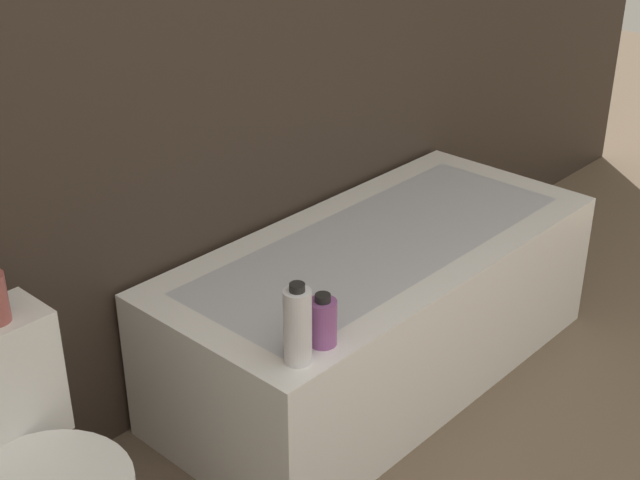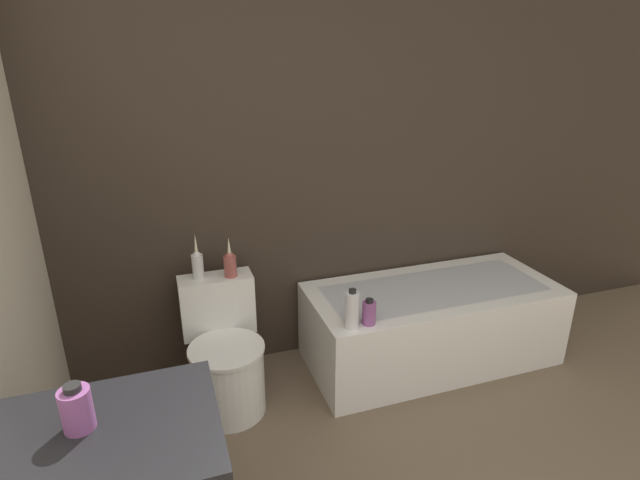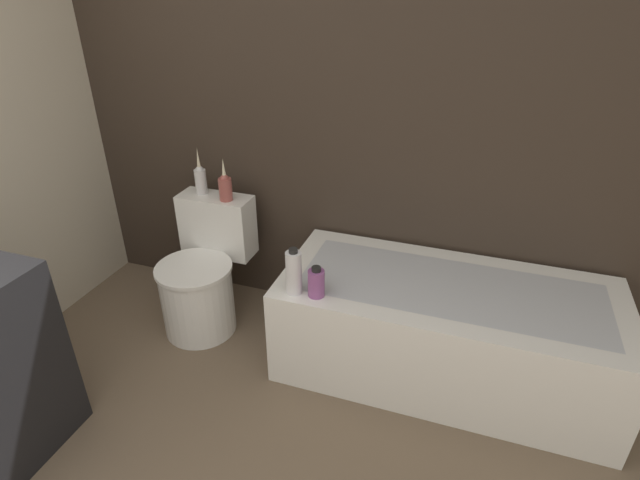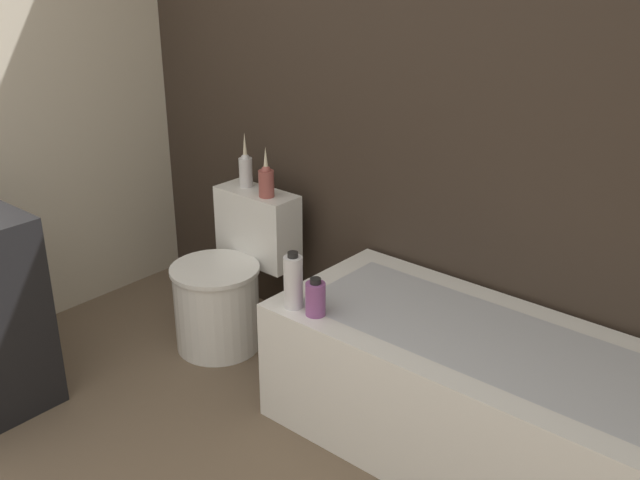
{
  "view_description": "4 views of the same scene",
  "coord_description": "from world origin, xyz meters",
  "px_view_note": "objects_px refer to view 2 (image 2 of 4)",
  "views": [
    {
      "loc": [
        -1.25,
        0.25,
        1.82
      ],
      "look_at": [
        0.2,
        1.59,
        0.82
      ],
      "focal_mm": 50.0,
      "sensor_mm": 36.0,
      "label": 1
    },
    {
      "loc": [
        -0.8,
        -0.57,
        1.9
      ],
      "look_at": [
        -0.02,
        1.73,
        0.97
      ],
      "focal_mm": 28.0,
      "sensor_mm": 36.0,
      "label": 2
    },
    {
      "loc": [
        0.83,
        -0.17,
        1.81
      ],
      "look_at": [
        0.2,
        1.68,
        0.74
      ],
      "focal_mm": 28.0,
      "sensor_mm": 36.0,
      "label": 3
    },
    {
      "loc": [
        1.83,
        -0.27,
        1.86
      ],
      "look_at": [
        0.24,
        1.59,
        0.81
      ],
      "focal_mm": 42.0,
      "sensor_mm": 36.0,
      "label": 4
    }
  ],
  "objects_px": {
    "soap_bottle_glass": "(77,409)",
    "shampoo_bottle_tall": "(352,310)",
    "vase_gold": "(197,263)",
    "toilet": "(225,357)",
    "bathtub": "(431,323)",
    "shampoo_bottle_short": "(369,312)",
    "vase_silver": "(230,263)"
  },
  "relations": [
    {
      "from": "toilet",
      "to": "vase_silver",
      "type": "distance_m",
      "value": 0.52
    },
    {
      "from": "shampoo_bottle_short",
      "to": "vase_silver",
      "type": "bearing_deg",
      "value": 147.3
    },
    {
      "from": "bathtub",
      "to": "vase_silver",
      "type": "relative_size",
      "value": 6.7
    },
    {
      "from": "toilet",
      "to": "soap_bottle_glass",
      "type": "height_order",
      "value": "soap_bottle_glass"
    },
    {
      "from": "bathtub",
      "to": "toilet",
      "type": "height_order",
      "value": "toilet"
    },
    {
      "from": "bathtub",
      "to": "toilet",
      "type": "bearing_deg",
      "value": -179.35
    },
    {
      "from": "toilet",
      "to": "vase_silver",
      "type": "xyz_separation_m",
      "value": [
        0.09,
        0.18,
        0.48
      ]
    },
    {
      "from": "toilet",
      "to": "shampoo_bottle_short",
      "type": "height_order",
      "value": "toilet"
    },
    {
      "from": "vase_gold",
      "to": "soap_bottle_glass",
      "type": "bearing_deg",
      "value": -110.8
    },
    {
      "from": "vase_silver",
      "to": "bathtub",
      "type": "bearing_deg",
      "value": -7.67
    },
    {
      "from": "bathtub",
      "to": "shampoo_bottle_short",
      "type": "bearing_deg",
      "value": -155.12
    },
    {
      "from": "shampoo_bottle_tall",
      "to": "shampoo_bottle_short",
      "type": "height_order",
      "value": "shampoo_bottle_tall"
    },
    {
      "from": "bathtub",
      "to": "shampoo_bottle_tall",
      "type": "distance_m",
      "value": 0.81
    },
    {
      "from": "vase_silver",
      "to": "shampoo_bottle_short",
      "type": "relative_size",
      "value": 1.58
    },
    {
      "from": "bathtub",
      "to": "vase_gold",
      "type": "xyz_separation_m",
      "value": [
        -1.41,
        0.21,
        0.53
      ]
    },
    {
      "from": "soap_bottle_glass",
      "to": "shampoo_bottle_tall",
      "type": "height_order",
      "value": "soap_bottle_glass"
    },
    {
      "from": "soap_bottle_glass",
      "to": "vase_gold",
      "type": "height_order",
      "value": "soap_bottle_glass"
    },
    {
      "from": "shampoo_bottle_tall",
      "to": "shampoo_bottle_short",
      "type": "distance_m",
      "value": 0.11
    },
    {
      "from": "bathtub",
      "to": "toilet",
      "type": "xyz_separation_m",
      "value": [
        -1.32,
        -0.01,
        0.04
      ]
    },
    {
      "from": "bathtub",
      "to": "vase_gold",
      "type": "height_order",
      "value": "vase_gold"
    },
    {
      "from": "shampoo_bottle_tall",
      "to": "shampoo_bottle_short",
      "type": "relative_size",
      "value": 1.53
    },
    {
      "from": "toilet",
      "to": "shampoo_bottle_tall",
      "type": "relative_size",
      "value": 3.08
    },
    {
      "from": "soap_bottle_glass",
      "to": "shampoo_bottle_tall",
      "type": "xyz_separation_m",
      "value": [
        1.21,
        0.77,
        -0.28
      ]
    },
    {
      "from": "soap_bottle_glass",
      "to": "vase_gold",
      "type": "relative_size",
      "value": 0.6
    },
    {
      "from": "vase_silver",
      "to": "shampoo_bottle_tall",
      "type": "relative_size",
      "value": 1.03
    },
    {
      "from": "bathtub",
      "to": "shampoo_bottle_short",
      "type": "height_order",
      "value": "shampoo_bottle_short"
    },
    {
      "from": "bathtub",
      "to": "soap_bottle_glass",
      "type": "distance_m",
      "value": 2.24
    },
    {
      "from": "toilet",
      "to": "shampoo_bottle_tall",
      "type": "distance_m",
      "value": 0.77
    },
    {
      "from": "bathtub",
      "to": "shampoo_bottle_tall",
      "type": "xyz_separation_m",
      "value": [
        -0.67,
        -0.27,
        0.36
      ]
    },
    {
      "from": "bathtub",
      "to": "vase_gold",
      "type": "relative_size",
      "value": 6.0
    },
    {
      "from": "vase_silver",
      "to": "shampoo_bottle_tall",
      "type": "distance_m",
      "value": 0.73
    },
    {
      "from": "toilet",
      "to": "shampoo_bottle_tall",
      "type": "height_order",
      "value": "shampoo_bottle_tall"
    }
  ]
}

